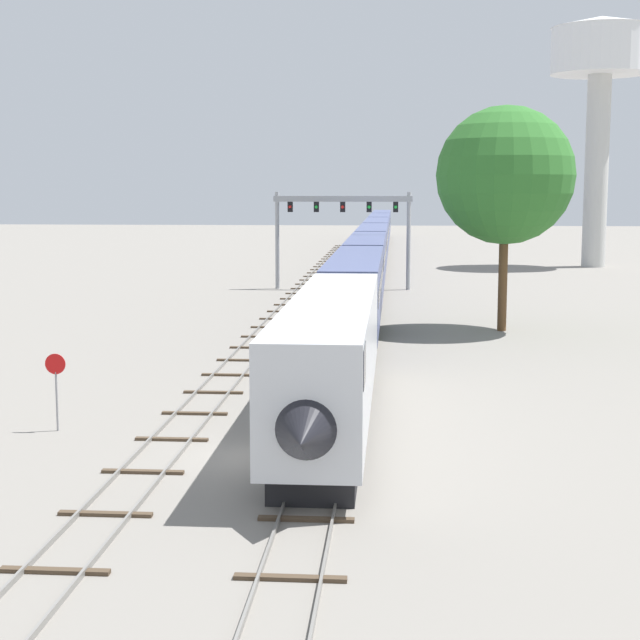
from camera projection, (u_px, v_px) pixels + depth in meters
ground_plane at (262, 458)px, 32.31m from camera, size 400.00×400.00×0.00m
track_main at (370, 282)px, 91.43m from camera, size 2.60×200.00×0.16m
track_near at (288, 308)px, 72.08m from camera, size 2.60×160.00×0.16m
passenger_train at (373, 247)px, 103.46m from camera, size 3.04×157.32×4.80m
signal_gantry at (343, 218)px, 85.13m from camera, size 12.10×0.49×8.50m
water_tower at (600, 66)px, 107.35m from camera, size 10.99×10.99×27.44m
stop_sign at (56, 381)px, 35.69m from camera, size 0.76×0.08×2.88m
trackside_tree_left at (505, 176)px, 59.77m from camera, size 8.48×8.48×13.86m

